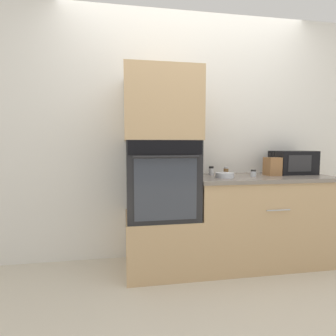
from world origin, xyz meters
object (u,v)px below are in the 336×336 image
at_px(wall_oven, 161,178).
at_px(knife_block, 272,166).
at_px(condiment_jar_mid, 253,173).
at_px(condiment_jar_far, 211,171).
at_px(condiment_jar_near, 226,171).
at_px(microwave, 293,162).
at_px(bowl, 225,175).

xyz_separation_m(wall_oven, knife_block, (1.11, 0.02, 0.10)).
bearing_deg(condiment_jar_mid, knife_block, 16.52).
xyz_separation_m(wall_oven, condiment_jar_mid, (0.88, -0.05, 0.04)).
xyz_separation_m(knife_block, condiment_jar_far, (-0.58, 0.13, -0.05)).
relative_size(condiment_jar_near, condiment_jar_mid, 1.30).
xyz_separation_m(condiment_jar_near, condiment_jar_far, (-0.14, 0.05, 0.00)).
relative_size(microwave, condiment_jar_near, 4.72).
xyz_separation_m(condiment_jar_mid, condiment_jar_far, (-0.35, 0.20, 0.01)).
relative_size(wall_oven, condiment_jar_near, 8.12).
height_order(condiment_jar_near, condiment_jar_far, same).
bearing_deg(wall_oven, condiment_jar_mid, -3.48).
xyz_separation_m(microwave, knife_block, (-0.28, -0.09, -0.03)).
height_order(wall_oven, condiment_jar_far, wall_oven).
xyz_separation_m(bowl, condiment_jar_far, (-0.05, 0.23, 0.02)).
relative_size(microwave, condiment_jar_far, 4.67).
xyz_separation_m(knife_block, condiment_jar_near, (-0.45, 0.09, -0.05)).
bearing_deg(condiment_jar_near, condiment_jar_far, 161.70).
bearing_deg(condiment_jar_near, bowl, -115.28).
relative_size(bowl, condiment_jar_mid, 2.54).
bearing_deg(bowl, microwave, 12.78).
bearing_deg(wall_oven, bowl, -7.95).
height_order(wall_oven, bowl, wall_oven).
bearing_deg(condiment_jar_near, microwave, 0.06).
relative_size(knife_block, bowl, 1.34).
distance_m(bowl, condiment_jar_near, 0.20).
height_order(knife_block, bowl, knife_block).
relative_size(wall_oven, knife_block, 3.10).
xyz_separation_m(microwave, condiment_jar_near, (-0.73, -0.00, -0.08)).
relative_size(bowl, condiment_jar_far, 1.93).
bearing_deg(wall_oven, knife_block, 0.84).
relative_size(knife_block, condiment_jar_far, 2.59).
distance_m(wall_oven, microwave, 1.41).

